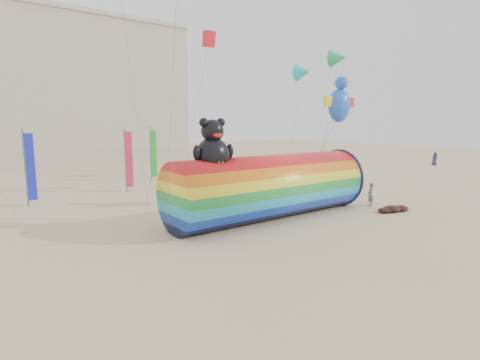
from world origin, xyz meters
TOP-DOWN VIEW (x-y plane):
  - ground at (0.00, 0.00)m, footprint 160.00×160.00m
  - windsock_assembly at (2.52, 1.18)m, footprint 12.81×3.90m
  - kite_handler at (9.94, -0.58)m, footprint 0.68×0.55m
  - fabric_bundle at (9.81, -2.36)m, footprint 2.62×1.35m
  - festival_banners at (-2.06, 15.58)m, footprint 12.01×5.82m
  - flying_kites at (3.36, 6.65)m, footprint 30.08×12.08m

SIDE VIEW (x-z plane):
  - ground at x=0.00m, z-range 0.00..0.00m
  - fabric_bundle at x=9.81m, z-range -0.03..0.37m
  - kite_handler at x=9.94m, z-range 0.00..1.61m
  - windsock_assembly at x=2.52m, z-range -0.99..4.91m
  - festival_banners at x=-2.06m, z-range 0.04..5.24m
  - flying_kites at x=3.36m, z-range 7.79..18.45m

